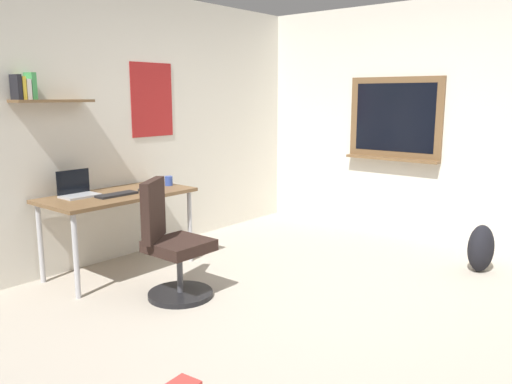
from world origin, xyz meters
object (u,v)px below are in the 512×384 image
(laptop, at_px, (77,190))
(backpack, at_px, (481,248))
(office_chair, at_px, (171,248))
(keyboard, at_px, (117,195))
(desk, at_px, (118,201))
(computer_mouse, at_px, (143,189))
(coffee_mug, at_px, (169,181))

(laptop, distance_m, backpack, 3.67)
(office_chair, bearing_deg, keyboard, 87.46)
(desk, xyz_separation_m, backpack, (2.12, -2.54, -0.44))
(desk, height_order, computer_mouse, computer_mouse)
(laptop, relative_size, backpack, 0.71)
(computer_mouse, relative_size, backpack, 0.24)
(computer_mouse, height_order, coffee_mug, coffee_mug)
(keyboard, bearing_deg, laptop, 134.08)
(coffee_mug, bearing_deg, laptop, 167.57)
(desk, xyz_separation_m, laptop, (-0.30, 0.16, 0.13))
(office_chair, xyz_separation_m, coffee_mug, (0.67, 0.80, 0.37))
(computer_mouse, bearing_deg, coffee_mug, 7.98)
(keyboard, relative_size, coffee_mug, 4.02)
(laptop, xyz_separation_m, keyboard, (0.23, -0.24, -0.04))
(coffee_mug, bearing_deg, keyboard, -175.51)
(office_chair, distance_m, keyboard, 0.82)
(laptop, height_order, backpack, laptop)
(office_chair, height_order, backpack, office_chair)
(laptop, bearing_deg, coffee_mug, -12.43)
(keyboard, bearing_deg, coffee_mug, 4.49)
(office_chair, relative_size, computer_mouse, 9.13)
(keyboard, bearing_deg, desk, 51.55)
(laptop, height_order, coffee_mug, laptop)
(desk, distance_m, coffee_mug, 0.58)
(desk, height_order, keyboard, keyboard)
(coffee_mug, distance_m, backpack, 3.00)
(desk, distance_m, computer_mouse, 0.25)
(keyboard, height_order, computer_mouse, computer_mouse)
(coffee_mug, height_order, backpack, coffee_mug)
(keyboard, distance_m, coffee_mug, 0.64)
(coffee_mug, relative_size, backpack, 0.21)
(office_chair, relative_size, coffee_mug, 10.33)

